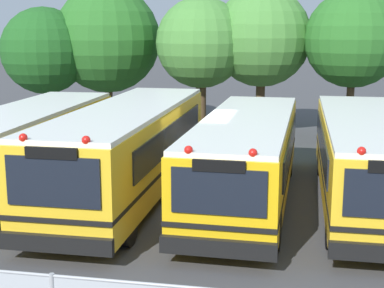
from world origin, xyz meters
TOP-DOWN VIEW (x-y plane):
  - ground_plane at (0.00, 0.00)m, footprint 160.00×160.00m
  - school_bus_0 at (-5.09, 0.07)m, footprint 2.71×9.70m
  - school_bus_1 at (-1.76, -0.21)m, footprint 2.57×10.75m
  - school_bus_2 at (1.70, -0.16)m, footprint 2.62×10.08m
  - school_bus_3 at (5.00, 0.20)m, footprint 2.47×10.07m
  - tree_0 at (-8.71, 9.40)m, footprint 4.08×4.08m
  - tree_1 at (-6.14, 10.92)m, footprint 5.16×5.16m
  - tree_2 at (-1.43, 9.69)m, footprint 4.08×4.08m
  - tree_3 at (1.35, 10.36)m, footprint 4.46×4.46m
  - tree_4 at (5.30, 9.41)m, footprint 4.15×4.15m

SIDE VIEW (x-z plane):
  - ground_plane at x=0.00m, z-range 0.00..0.00m
  - school_bus_2 at x=1.70m, z-range 0.07..2.66m
  - school_bus_0 at x=-5.09m, z-range 0.07..2.68m
  - school_bus_3 at x=5.00m, z-range 0.07..2.70m
  - school_bus_1 at x=-1.76m, z-range 0.07..2.87m
  - tree_0 at x=-8.71m, z-range 0.90..6.78m
  - tree_2 at x=-1.43m, z-range 1.06..7.35m
  - tree_1 at x=-6.14m, z-range 0.92..7.84m
  - tree_3 at x=1.35m, z-range 1.05..7.75m
  - tree_4 at x=5.30m, z-range 1.16..7.68m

